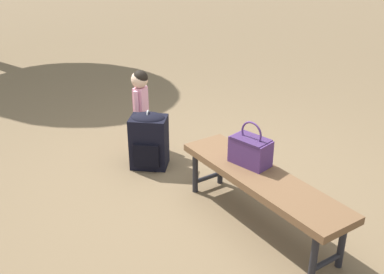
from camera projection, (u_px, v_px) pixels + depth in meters
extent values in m
plane|color=brown|center=(200.00, 187.00, 4.29)|extent=(40.00, 40.00, 0.00)
cube|color=brown|center=(261.00, 179.00, 3.58)|extent=(1.63, 0.53, 0.06)
cylinder|color=black|center=(195.00, 173.00, 4.13)|extent=(0.05, 0.05, 0.39)
cylinder|color=black|center=(220.00, 164.00, 4.27)|extent=(0.05, 0.05, 0.39)
cylinder|color=black|center=(314.00, 258.00, 3.08)|extent=(0.05, 0.05, 0.39)
cylinder|color=black|center=(342.00, 244.00, 3.22)|extent=(0.05, 0.05, 0.39)
cylinder|color=black|center=(208.00, 177.00, 4.24)|extent=(0.06, 0.28, 0.04)
cylinder|color=black|center=(326.00, 262.00, 3.19)|extent=(0.06, 0.28, 0.04)
cube|color=#4C2D66|center=(250.00, 152.00, 3.70)|extent=(0.34, 0.22, 0.22)
cube|color=#39224C|center=(251.00, 140.00, 3.65)|extent=(0.31, 0.22, 0.02)
torus|color=#4C2D66|center=(251.00, 133.00, 3.63)|extent=(0.20, 0.04, 0.20)
cylinder|color=#E5B2C6|center=(140.00, 133.00, 4.93)|extent=(0.07, 0.07, 0.37)
cylinder|color=#E5B2C6|center=(144.00, 130.00, 5.00)|extent=(0.07, 0.07, 0.37)
ellipsoid|color=white|center=(139.00, 147.00, 5.00)|extent=(0.10, 0.09, 0.04)
ellipsoid|color=white|center=(143.00, 144.00, 5.08)|extent=(0.10, 0.09, 0.04)
cube|color=pink|center=(141.00, 102.00, 4.82)|extent=(0.16, 0.17, 0.31)
cylinder|color=pink|center=(136.00, 103.00, 4.74)|extent=(0.05, 0.05, 0.27)
cylinder|color=pink|center=(145.00, 98.00, 4.89)|extent=(0.05, 0.05, 0.27)
sphere|color=beige|center=(140.00, 80.00, 4.72)|extent=(0.17, 0.17, 0.17)
sphere|color=black|center=(140.00, 78.00, 4.71)|extent=(0.16, 0.16, 0.16)
cube|color=black|center=(149.00, 142.00, 4.55)|extent=(0.43, 0.43, 0.52)
ellipsoid|color=black|center=(148.00, 119.00, 4.45)|extent=(0.41, 0.41, 0.12)
cube|color=black|center=(146.00, 156.00, 4.45)|extent=(0.20, 0.20, 0.23)
cube|color=black|center=(160.00, 137.00, 4.67)|extent=(0.06, 0.06, 0.44)
cube|color=black|center=(144.00, 136.00, 4.69)|extent=(0.06, 0.06, 0.44)
torus|color=#B2B2B7|center=(148.00, 114.00, 4.43)|extent=(0.07, 0.07, 0.08)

